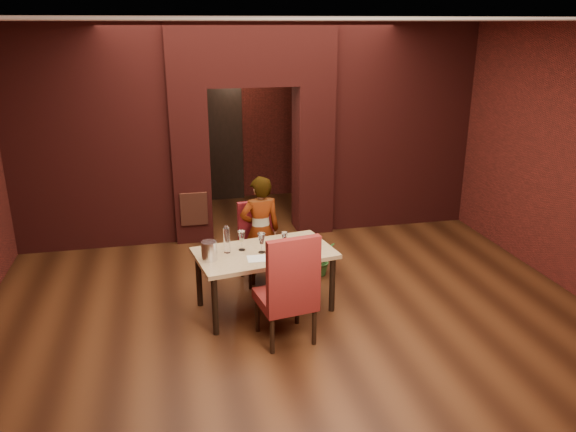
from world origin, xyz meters
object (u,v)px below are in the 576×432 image
Objects in this scene: dining_table at (265,280)px; wine_bucket at (209,251)px; chair_far at (260,244)px; wine_glass_b at (262,243)px; chair_near at (285,286)px; water_bottle at (227,239)px; person_seated at (260,231)px; potted_plant at (319,259)px; wine_glass_a at (242,241)px; wine_glass_c at (285,240)px.

wine_bucket is at bearing -179.49° from dining_table.
wine_glass_b is at bearing -105.31° from chair_far.
chair_near reaches higher than water_bottle.
chair_near is 0.95m from wine_bucket.
wine_glass_b is at bearing -147.94° from dining_table.
potted_plant is at bearing 179.80° from person_seated.
water_bottle is (-0.17, -0.04, 0.04)m from wine_glass_a.
chair_near is at bearing -79.19° from wine_glass_b.
dining_table is 0.78m from person_seated.
chair_near is 0.86× the size of person_seated.
wine_bucket is at bearing -142.33° from water_bottle.
chair_far is 0.85m from wine_glass_b.
dining_table is at bearing -138.49° from potted_plant.
potted_plant is (1.12, 0.68, -0.62)m from wine_glass_a.
person_seated is at bearing 52.66° from water_bottle.
chair_far is 0.78m from wine_glass_c.
chair_near reaches higher than wine_glass_b.
chair_near is at bearing -118.07° from potted_plant.
water_bottle is at bearing 179.41° from wine_glass_c.
chair_near is at bearing -101.74° from wine_glass_c.
wine_glass_b is 0.29m from wine_glass_c.
wine_glass_c is at bearing 0.47° from dining_table.
wine_bucket reaches higher than potted_plant.
water_bottle is at bearing -64.77° from chair_near.
wine_glass_c is 0.60× the size of water_bottle.
wine_bucket is (-0.70, -0.81, 0.12)m from person_seated.
wine_glass_c is 0.90× the size of wine_bucket.
chair_near is 6.35× the size of wine_glass_c.
chair_far is 3.23× the size of water_bottle.
chair_near reaches higher than wine_bucket.
person_seated is (-0.02, 1.39, 0.10)m from chair_near.
potted_plant is (1.29, 0.72, -0.67)m from water_bottle.
dining_table is at bearing 41.77° from wine_glass_b.
dining_table is 6.67× the size of wine_glass_b.
wine_glass_a is 1.20× the size of wine_glass_c.
chair_far is (0.08, 0.75, 0.15)m from dining_table.
wine_glass_a is at bearing 56.64° from person_seated.
wine_glass_b is (-0.11, -0.78, 0.32)m from chair_far.
water_bottle is 1.62m from potted_plant.
water_bottle is at bearing -150.80° from potted_plant.
wine_glass_a is at bearing 150.83° from dining_table.
chair_near is 0.78m from wine_glass_c.
chair_near is at bearing -55.74° from water_bottle.
wine_glass_c is 0.89m from wine_bucket.
chair_near is at bearing -66.79° from wine_glass_a.
chair_far reaches higher than wine_glass_b.
potted_plant is (1.50, 0.88, -0.62)m from wine_bucket.
chair_near is 1.71m from potted_plant.
chair_near is (0.01, -1.44, 0.10)m from chair_far.
water_bottle is at bearing 167.67° from wine_glass_b.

